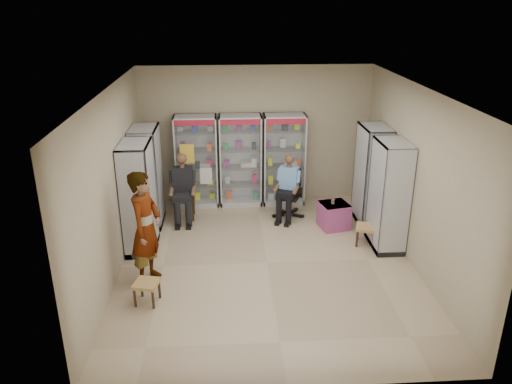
{
  "coord_description": "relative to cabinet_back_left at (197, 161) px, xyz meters",
  "views": [
    {
      "loc": [
        -0.67,
        -7.61,
        4.33
      ],
      "look_at": [
        -0.14,
        0.7,
        1.05
      ],
      "focal_mm": 35.0,
      "sensor_mm": 36.0,
      "label": 1
    }
  ],
  "objects": [
    {
      "name": "tea_glass",
      "position": [
        2.72,
        -1.38,
        -0.44
      ],
      "size": [
        0.07,
        0.07,
        0.09
      ],
      "primitive_type": "cylinder",
      "color": "#562207",
      "rests_on": "pink_trunk"
    },
    {
      "name": "cabinet_right_near",
      "position": [
        3.53,
        -2.23,
        0.0
      ],
      "size": [
        0.9,
        0.5,
        2.0
      ],
      "primitive_type": "cube",
      "rotation": [
        0.0,
        0.0,
        1.57
      ],
      "color": "#B1B3B9",
      "rests_on": "floor"
    },
    {
      "name": "cabinet_back_left",
      "position": [
        0.0,
        0.0,
        0.0
      ],
      "size": [
        0.9,
        0.5,
        2.0
      ],
      "primitive_type": "cube",
      "color": "#BABCC2",
      "rests_on": "floor"
    },
    {
      "name": "office_chair",
      "position": [
        1.91,
        -0.77,
        -0.49
      ],
      "size": [
        0.72,
        0.72,
        1.01
      ],
      "primitive_type": "cube",
      "rotation": [
        0.0,
        0.0,
        -0.4
      ],
      "color": "black",
      "rests_on": "floor"
    },
    {
      "name": "cabinet_left_far",
      "position": [
        -0.93,
        -0.93,
        0.0
      ],
      "size": [
        0.9,
        0.5,
        2.0
      ],
      "primitive_type": "cube",
      "rotation": [
        0.0,
        0.0,
        -1.57
      ],
      "color": "#A9ACB0",
      "rests_on": "floor"
    },
    {
      "name": "pink_trunk",
      "position": [
        2.76,
        -1.38,
        -0.74
      ],
      "size": [
        0.64,
        0.62,
        0.51
      ],
      "primitive_type": "cube",
      "rotation": [
        0.0,
        0.0,
        0.22
      ],
      "color": "#A94386",
      "rests_on": "floor"
    },
    {
      "name": "cabinet_right_far",
      "position": [
        3.53,
        -1.13,
        0.0
      ],
      "size": [
        0.9,
        0.5,
        2.0
      ],
      "primitive_type": "cube",
      "rotation": [
        0.0,
        0.0,
        1.57
      ],
      "color": "silver",
      "rests_on": "floor"
    },
    {
      "name": "standing_man",
      "position": [
        -0.65,
        -3.17,
        -0.06
      ],
      "size": [
        0.63,
        0.78,
        1.88
      ],
      "primitive_type": "imported",
      "rotation": [
        0.0,
        0.0,
        1.28
      ],
      "color": "gray",
      "rests_on": "floor"
    },
    {
      "name": "woven_stool_a",
      "position": [
        3.2,
        -2.14,
        -0.81
      ],
      "size": [
        0.46,
        0.46,
        0.37
      ],
      "primitive_type": "cube",
      "rotation": [
        0.0,
        0.0,
        -0.3
      ],
      "color": "tan",
      "rests_on": "floor"
    },
    {
      "name": "seated_shopkeeper",
      "position": [
        1.91,
        -0.82,
        -0.36
      ],
      "size": [
        0.62,
        0.71,
        1.29
      ],
      "primitive_type": null,
      "rotation": [
        0.0,
        0.0,
        -0.4
      ],
      "color": "#6F9EDC",
      "rests_on": "floor"
    },
    {
      "name": "cabinet_left_near",
      "position": [
        -0.93,
        -2.03,
        0.0
      ],
      "size": [
        0.9,
        0.5,
        2.0
      ],
      "primitive_type": "cube",
      "rotation": [
        0.0,
        0.0,
        -1.57
      ],
      "color": "#A9ABB1",
      "rests_on": "floor"
    },
    {
      "name": "wooden_chair",
      "position": [
        -0.25,
        -0.73,
        -0.53
      ],
      "size": [
        0.42,
        0.42,
        0.94
      ],
      "primitive_type": "cube",
      "color": "black",
      "rests_on": "floor"
    },
    {
      "name": "woven_stool_b",
      "position": [
        -0.6,
        -3.82,
        -0.82
      ],
      "size": [
        0.42,
        0.42,
        0.35
      ],
      "primitive_type": "cube",
      "rotation": [
        0.0,
        0.0,
        -0.22
      ],
      "color": "#A16B43",
      "rests_on": "floor"
    },
    {
      "name": "cabinet_back_right",
      "position": [
        1.9,
        0.0,
        0.0
      ],
      "size": [
        0.9,
        0.5,
        2.0
      ],
      "primitive_type": "cube",
      "color": "#B6B9BD",
      "rests_on": "floor"
    },
    {
      "name": "seated_customer",
      "position": [
        -0.25,
        -0.78,
        -0.33
      ],
      "size": [
        0.44,
        0.6,
        1.34
      ],
      "primitive_type": null,
      "color": "black",
      "rests_on": "floor"
    },
    {
      "name": "floor",
      "position": [
        1.3,
        -2.73,
        -1.0
      ],
      "size": [
        6.0,
        6.0,
        0.0
      ],
      "primitive_type": "plane",
      "color": "tan",
      "rests_on": "ground"
    },
    {
      "name": "cabinet_back_mid",
      "position": [
        0.95,
        0.0,
        0.0
      ],
      "size": [
        0.9,
        0.5,
        2.0
      ],
      "primitive_type": "cube",
      "color": "#BBBCC3",
      "rests_on": "floor"
    },
    {
      "name": "room_shell",
      "position": [
        1.3,
        -2.73,
        0.97
      ],
      "size": [
        5.02,
        6.02,
        3.01
      ],
      "color": "tan",
      "rests_on": "ground"
    }
  ]
}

